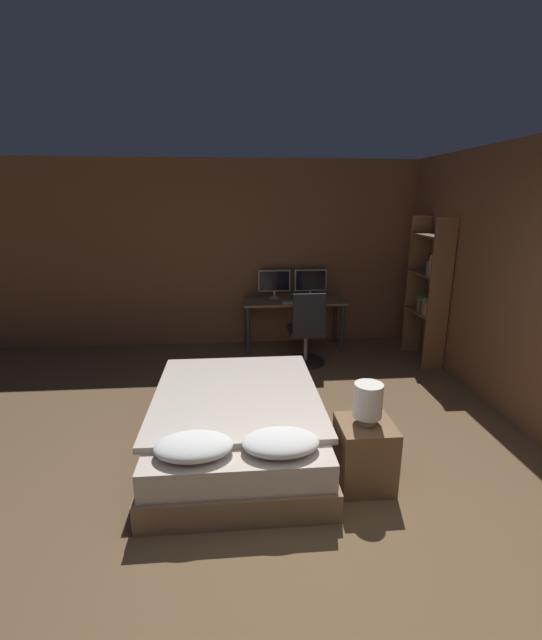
% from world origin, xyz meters
% --- Properties ---
extents(ground_plane, '(20.00, 20.00, 0.00)m').
position_xyz_m(ground_plane, '(0.00, 0.00, 0.00)').
color(ground_plane, brown).
extents(wall_back, '(12.00, 0.06, 2.70)m').
position_xyz_m(wall_back, '(0.00, 4.35, 1.35)').
color(wall_back, brown).
rests_on(wall_back, ground_plane).
extents(wall_side_right, '(0.06, 12.00, 2.70)m').
position_xyz_m(wall_side_right, '(2.19, 1.50, 1.35)').
color(wall_side_right, brown).
rests_on(wall_side_right, ground_plane).
extents(bed, '(1.45, 2.02, 0.57)m').
position_xyz_m(bed, '(-0.55, 1.37, 0.25)').
color(bed, '#846647').
rests_on(bed, ground_plane).
extents(nightstand, '(0.41, 0.42, 0.52)m').
position_xyz_m(nightstand, '(0.42, 0.80, 0.26)').
color(nightstand, brown).
rests_on(nightstand, ground_plane).
extents(bedside_lamp, '(0.21, 0.21, 0.32)m').
position_xyz_m(bedside_lamp, '(0.42, 0.80, 0.71)').
color(bedside_lamp, gray).
rests_on(bedside_lamp, nightstand).
extents(desk, '(1.46, 0.56, 0.73)m').
position_xyz_m(desk, '(0.31, 4.00, 0.63)').
color(desk, '#846042').
rests_on(desk, ground_plane).
extents(monitor_left, '(0.47, 0.16, 0.42)m').
position_xyz_m(monitor_left, '(0.04, 4.18, 0.96)').
color(monitor_left, '#B7B7BC').
rests_on(monitor_left, desk).
extents(monitor_right, '(0.47, 0.16, 0.42)m').
position_xyz_m(monitor_right, '(0.58, 4.18, 0.96)').
color(monitor_right, '#B7B7BC').
rests_on(monitor_right, desk).
extents(keyboard, '(0.38, 0.13, 0.02)m').
position_xyz_m(keyboard, '(0.31, 3.83, 0.73)').
color(keyboard, '#B7B7BC').
rests_on(keyboard, desk).
extents(computer_mouse, '(0.07, 0.05, 0.04)m').
position_xyz_m(computer_mouse, '(0.59, 3.83, 0.74)').
color(computer_mouse, '#B7B7BC').
rests_on(computer_mouse, desk).
extents(office_chair, '(0.52, 0.52, 1.00)m').
position_xyz_m(office_chair, '(0.39, 3.31, 0.41)').
color(office_chair, black).
rests_on(office_chair, ground_plane).
extents(bookshelf, '(0.28, 0.73, 1.92)m').
position_xyz_m(bookshelf, '(2.00, 3.28, 1.02)').
color(bookshelf, brown).
rests_on(bookshelf, ground_plane).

